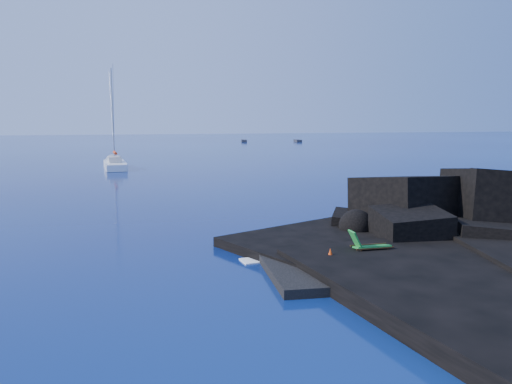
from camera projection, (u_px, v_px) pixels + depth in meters
ground at (267, 282)px, 18.51m from camera, size 400.00×400.00×0.00m
headland at (497, 240)px, 24.93m from camera, size 24.00×24.00×3.60m
beach at (369, 268)px, 20.22m from camera, size 9.08×6.86×0.70m
surf_foam at (333, 241)px, 24.64m from camera, size 10.00×8.00×0.06m
sailboat at (115, 169)px, 61.70m from camera, size 2.99×11.85×12.32m
deck_chair at (372, 241)px, 20.76m from camera, size 1.75×0.82×1.18m
towel at (415, 258)px, 20.37m from camera, size 1.78×0.98×0.04m
sunbather at (416, 254)px, 20.35m from camera, size 1.65×0.58×0.23m
marker_cone at (330, 255)px, 19.87m from camera, size 0.43×0.43×0.54m
distant_boat_a at (244, 142)px, 138.01m from camera, size 2.30×4.72×0.60m
distant_boat_b at (298, 142)px, 138.06m from camera, size 2.02×4.70×0.61m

